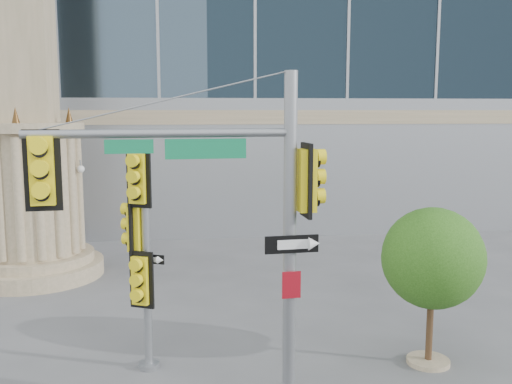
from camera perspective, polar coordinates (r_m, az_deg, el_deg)
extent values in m
cylinder|color=gray|center=(20.55, -21.15, -7.15)|extent=(4.40, 4.40, 0.50)
cylinder|color=gray|center=(20.46, -21.21, -6.07)|extent=(3.80, 3.80, 0.30)
cylinder|color=gray|center=(20.06, -21.53, -0.10)|extent=(3.00, 3.00, 4.00)
cylinder|color=gray|center=(19.89, -21.85, 6.04)|extent=(3.50, 3.50, 0.30)
cone|color=#472D14|center=(19.59, -18.20, 7.37)|extent=(0.24, 0.24, 0.50)
cylinder|color=slate|center=(9.92, 3.38, -5.91)|extent=(0.22, 0.22, 6.13)
cylinder|color=slate|center=(9.32, -9.46, 5.80)|extent=(4.29, 0.45, 0.14)
cube|color=#0E7849|center=(9.37, -5.03, 4.33)|extent=(1.33, 0.14, 0.33)
cube|color=yellow|center=(9.49, -20.56, 2.03)|extent=(0.58, 0.33, 1.28)
cube|color=yellow|center=(9.77, 5.06, 1.17)|extent=(0.33, 0.58, 1.28)
cube|color=black|center=(9.75, 3.60, -5.24)|extent=(0.94, 0.10, 0.31)
cube|color=maroon|center=(9.94, 3.56, -9.26)|extent=(0.33, 0.05, 0.47)
cylinder|color=slate|center=(12.99, -10.63, -16.65)|extent=(0.46, 0.46, 0.12)
cylinder|color=slate|center=(12.20, -10.92, -6.61)|extent=(0.17, 0.17, 4.80)
cube|color=yellow|center=(11.70, -11.64, 1.35)|extent=(0.59, 0.46, 1.20)
cube|color=yellow|center=(12.15, -11.88, -3.45)|extent=(0.46, 0.59, 1.20)
cube|color=yellow|center=(12.13, -11.35, -8.60)|extent=(0.59, 0.46, 1.20)
cube|color=black|center=(12.01, -10.46, -6.60)|extent=(0.55, 0.27, 0.19)
cylinder|color=gray|center=(13.51, 16.83, -15.89)|extent=(0.93, 0.93, 0.10)
cylinder|color=#382314|center=(13.19, 16.99, -12.40)|extent=(0.14, 0.14, 1.85)
sphere|color=#204B11|center=(12.76, 17.26, -6.32)|extent=(2.16, 2.16, 2.16)
sphere|color=#204B11|center=(13.26, 18.58, -7.22)|extent=(1.34, 1.34, 1.34)
sphere|color=#204B11|center=(12.46, 16.17, -7.85)|extent=(1.13, 1.13, 1.13)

